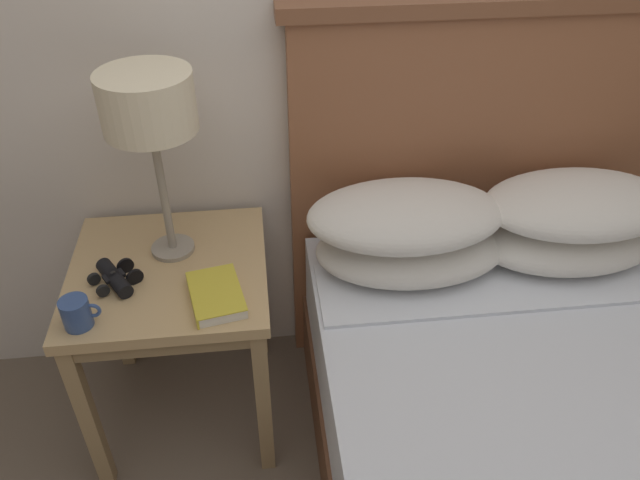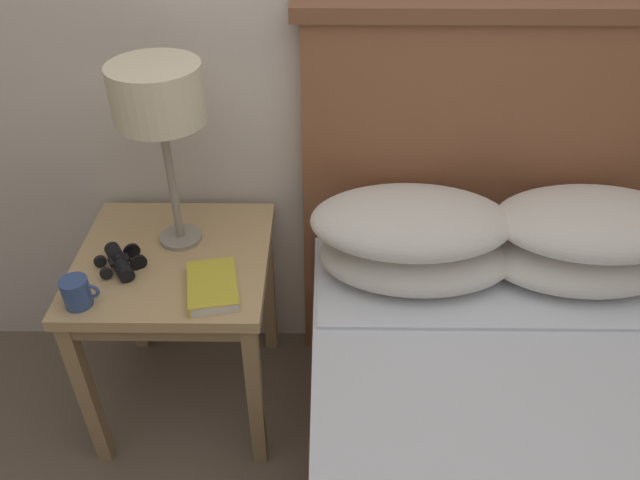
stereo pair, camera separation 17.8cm
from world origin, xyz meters
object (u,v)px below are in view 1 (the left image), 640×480
Objects in this scene: binoculars_pair at (115,278)px; coffee_mug at (77,313)px; table_lamp at (148,108)px; book_on_nightstand at (215,295)px; nightstand at (171,289)px; bed at (550,472)px.

coffee_mug is (-0.07, -0.16, 0.02)m from binoculars_pair.
coffee_mug is at bearing -126.09° from table_lamp.
table_lamp is 2.46× the size of book_on_nightstand.
book_on_nightstand is (0.15, -0.16, 0.10)m from nightstand.
nightstand is 0.33m from coffee_mug.
table_lamp reaches higher than coffee_mug.
table_lamp is at bearing 53.91° from coffee_mug.
bed is at bearing -17.31° from coffee_mug.
table_lamp is 0.57m from coffee_mug.
nightstand is 1.18m from bed.
bed is 12.83× the size of binoculars_pair.
binoculars_pair is at bearing 66.17° from coffee_mug.
nightstand is 0.24m from book_on_nightstand.
binoculars_pair is 0.18m from coffee_mug.
table_lamp is 5.49× the size of coffee_mug.
nightstand is at bearing 22.72° from binoculars_pair.
book_on_nightstand is at bearing 152.93° from bed.
bed reaches higher than coffee_mug.
bed is 8.84× the size of book_on_nightstand.
table_lamp is 0.49m from binoculars_pair.
table_lamp is at bearing 43.62° from binoculars_pair.
bed is at bearing -34.55° from table_lamp.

